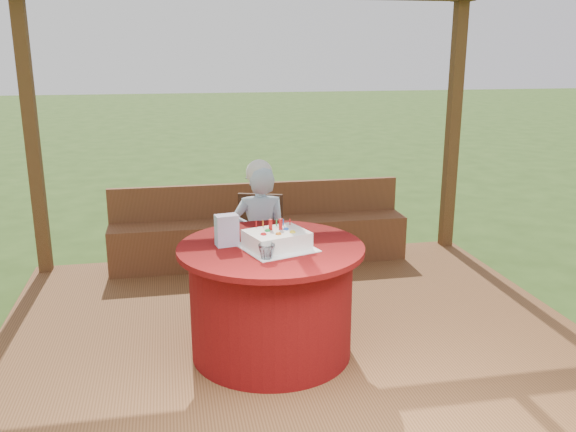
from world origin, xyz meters
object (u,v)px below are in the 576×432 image
(gift_bag, at_px, (227,230))
(chair, at_px, (259,238))
(bench, at_px, (260,237))
(table, at_px, (271,299))
(birthday_cake, at_px, (277,240))
(drinking_glass, at_px, (267,252))
(elderly_woman, at_px, (260,237))

(gift_bag, bearing_deg, chair, 61.97)
(bench, bearing_deg, table, -96.37)
(bench, height_order, birthday_cake, birthday_cake)
(gift_bag, bearing_deg, drinking_glass, -66.71)
(chair, bearing_deg, birthday_cake, -93.01)
(table, relative_size, chair, 1.51)
(chair, relative_size, birthday_cake, 1.52)
(drinking_glass, bearing_deg, chair, 83.52)
(birthday_cake, relative_size, gift_bag, 2.59)
(elderly_woman, relative_size, birthday_cake, 2.28)
(elderly_woman, distance_m, birthday_cake, 0.81)
(elderly_woman, xyz_separation_m, drinking_glass, (-0.11, -1.00, 0.21))
(gift_bag, bearing_deg, bench, 65.09)
(table, bearing_deg, bench, 83.63)
(table, bearing_deg, elderly_woman, 87.40)
(elderly_woman, bearing_deg, bench, 81.45)
(birthday_cake, bearing_deg, bench, 84.68)
(bench, height_order, chair, chair)
(birthday_cake, bearing_deg, elderly_woman, 89.85)
(gift_bag, relative_size, drinking_glass, 1.99)
(table, distance_m, chair, 1.26)
(table, height_order, elderly_woman, elderly_woman)
(bench, xyz_separation_m, table, (-0.22, -1.95, 0.15))
(table, relative_size, gift_bag, 5.96)
(gift_bag, bearing_deg, birthday_cake, -30.20)
(chair, distance_m, drinking_glass, 1.60)
(table, bearing_deg, birthday_cake, -63.41)
(table, distance_m, drinking_glass, 0.54)
(table, distance_m, elderly_woman, 0.76)
(chair, height_order, elderly_woman, elderly_woman)
(table, bearing_deg, gift_bag, 168.41)
(drinking_glass, bearing_deg, birthday_cake, 64.32)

